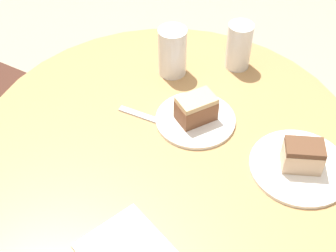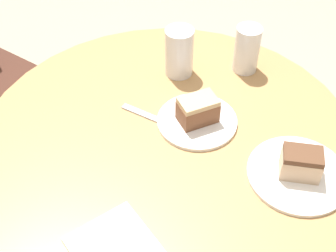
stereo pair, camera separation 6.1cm
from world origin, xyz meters
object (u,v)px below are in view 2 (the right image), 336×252
plate_near (197,121)px  cake_slice_far (301,163)px  plate_far (298,174)px  glass_water (246,52)px  glass_lemonade (179,54)px  cake_slice_near (198,110)px

plate_near → cake_slice_far: cake_slice_far is taller
plate_far → glass_water: 0.42m
plate_near → cake_slice_far: bearing=-84.7°
plate_near → glass_lemonade: glass_lemonade is taller
cake_slice_near → glass_lemonade: (0.12, 0.18, 0.02)m
plate_far → cake_slice_near: (-0.03, 0.29, 0.04)m
cake_slice_near → glass_water: size_ratio=0.82×
cake_slice_far → plate_far: bearing=90.0°
plate_near → cake_slice_far: size_ratio=1.93×
glass_lemonade → cake_slice_far: bearing=-101.6°
plate_near → cake_slice_far: 0.30m
plate_near → plate_far: size_ratio=0.88×
cake_slice_far → cake_slice_near: bearing=95.3°
cake_slice_far → glass_lemonade: glass_lemonade is taller
plate_near → glass_water: glass_water is taller
plate_far → glass_lemonade: 0.49m
glass_lemonade → glass_water: size_ratio=1.03×
plate_far → glass_water: (0.25, 0.34, 0.06)m
glass_lemonade → glass_water: glass_lemonade is taller
plate_near → plate_far: same height
cake_slice_near → glass_lemonade: glass_lemonade is taller
plate_far → cake_slice_near: bearing=95.3°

